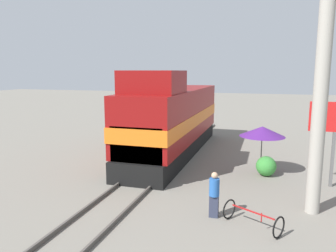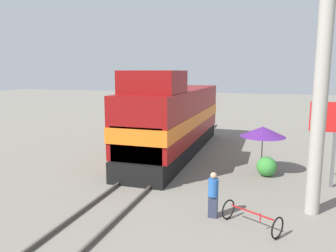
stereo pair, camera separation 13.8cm
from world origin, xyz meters
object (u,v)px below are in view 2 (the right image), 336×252
at_px(locomotive, 173,120).
at_px(person_bystander, 213,193).
at_px(billboard_sign, 336,124).
at_px(utility_pole, 324,46).
at_px(bicycle, 251,218).
at_px(vendor_umbrella, 263,132).

xyz_separation_m(locomotive, person_bystander, (3.67, -7.65, -1.22)).
bearing_deg(billboard_sign, utility_pole, -109.49).
xyz_separation_m(person_bystander, bicycle, (1.28, -0.42, -0.49)).
bearing_deg(person_bystander, bicycle, -18.16).
relative_size(vendor_umbrella, bicycle, 1.20).
xyz_separation_m(utility_pole, vendor_umbrella, (-1.83, 4.06, -3.59)).
height_order(vendor_umbrella, billboard_sign, billboard_sign).
bearing_deg(utility_pole, person_bystander, -156.55).
relative_size(locomotive, utility_pole, 1.11).
distance_m(utility_pole, vendor_umbrella, 5.72).
height_order(locomotive, billboard_sign, locomotive).
bearing_deg(locomotive, billboard_sign, -22.22).
relative_size(locomotive, bicycle, 6.50).
distance_m(vendor_umbrella, billboard_sign, 3.15).
bearing_deg(vendor_umbrella, utility_pole, -65.70).
distance_m(locomotive, bicycle, 9.62).
bearing_deg(bicycle, locomotive, 61.23).
xyz_separation_m(billboard_sign, bicycle, (-3.00, -4.83, -2.38)).
distance_m(vendor_umbrella, person_bystander, 5.75).
bearing_deg(bicycle, person_bystander, 101.55).
distance_m(billboard_sign, bicycle, 6.16).
distance_m(utility_pole, bicycle, 5.92).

